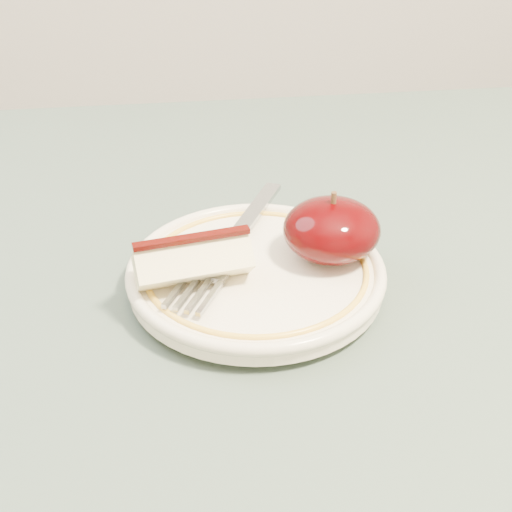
{
  "coord_description": "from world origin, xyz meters",
  "views": [
    {
      "loc": [
        -0.02,
        -0.33,
        1.04
      ],
      "look_at": [
        0.04,
        0.08,
        0.78
      ],
      "focal_mm": 50.0,
      "sensor_mm": 36.0,
      "label": 1
    }
  ],
  "objects": [
    {
      "name": "apple_wedge",
      "position": [
        -0.01,
        0.06,
        0.79
      ],
      "size": [
        0.08,
        0.05,
        0.04
      ],
      "rotation": [
        0.0,
        0.0,
        0.18
      ],
      "color": "#FCEFB9",
      "rests_on": "plate"
    },
    {
      "name": "plate",
      "position": [
        0.04,
        0.08,
        0.76
      ],
      "size": [
        0.18,
        0.18,
        0.02
      ],
      "color": "#F2E5CB",
      "rests_on": "table"
    },
    {
      "name": "fork",
      "position": [
        0.02,
        0.1,
        0.77
      ],
      "size": [
        0.1,
        0.17,
        0.0
      ],
      "rotation": [
        0.0,
        0.0,
        1.1
      ],
      "color": "gray",
      "rests_on": "plate"
    },
    {
      "name": "apple_half",
      "position": [
        0.09,
        0.09,
        0.79
      ],
      "size": [
        0.07,
        0.07,
        0.05
      ],
      "color": "black",
      "rests_on": "plate"
    },
    {
      "name": "table",
      "position": [
        0.0,
        0.0,
        0.66
      ],
      "size": [
        0.9,
        0.9,
        0.75
      ],
      "color": "brown",
      "rests_on": "ground"
    }
  ]
}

